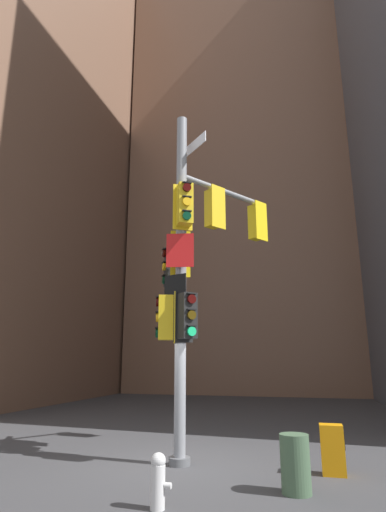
# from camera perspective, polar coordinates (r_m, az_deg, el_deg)

# --- Properties ---
(ground) EXTENTS (120.00, 120.00, 0.00)m
(ground) POSITION_cam_1_polar(r_m,az_deg,el_deg) (9.76, -1.87, -26.77)
(ground) COLOR #38383A
(building_mid_block) EXTENTS (16.52, 16.52, 33.47)m
(building_mid_block) POSITION_cam_1_polar(r_m,az_deg,el_deg) (37.88, 8.22, 8.73)
(building_mid_block) COLOR brown
(building_mid_block) RESTS_ON ground
(signal_pole_assembly) EXTENTS (2.90, 3.14, 8.16)m
(signal_pole_assembly) POSITION_cam_1_polar(r_m,az_deg,el_deg) (10.11, -0.19, -0.62)
(signal_pole_assembly) COLOR gray
(signal_pole_assembly) RESTS_ON ground
(fire_hydrant) EXTENTS (0.33, 0.23, 0.78)m
(fire_hydrant) POSITION_cam_1_polar(r_m,az_deg,el_deg) (7.08, -4.81, -28.21)
(fire_hydrant) COLOR silver
(fire_hydrant) RESTS_ON ground
(newspaper_box) EXTENTS (0.45, 0.36, 0.91)m
(newspaper_box) POSITION_cam_1_polar(r_m,az_deg,el_deg) (9.30, 18.60, -23.84)
(newspaper_box) COLOR orange
(newspaper_box) RESTS_ON ground
(trash_bin) EXTENTS (0.49, 0.49, 0.92)m
(trash_bin) POSITION_cam_1_polar(r_m,az_deg,el_deg) (7.95, 13.85, -25.92)
(trash_bin) COLOR #3F593F
(trash_bin) RESTS_ON ground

